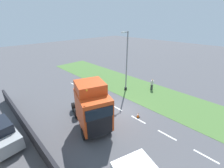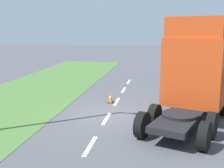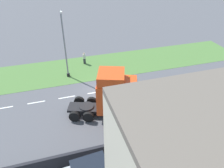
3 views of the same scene
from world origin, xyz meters
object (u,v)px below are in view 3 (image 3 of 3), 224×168
object	(u,v)px
pedestrian	(84,58)
lorry_cab	(114,95)
traffic_cone_lead	(119,85)
lamp_post	(65,49)
flatbed_truck	(194,104)

from	to	relation	value
pedestrian	lorry_cab	bearing A→B (deg)	3.70
pedestrian	traffic_cone_lead	xyz separation A→B (m)	(7.02, 2.75, -0.53)
lamp_post	pedestrian	distance (m)	4.91
flatbed_truck	lamp_post	bearing A→B (deg)	61.62
lorry_cab	traffic_cone_lead	xyz separation A→B (m)	(-4.45, 2.01, -2.06)
pedestrian	traffic_cone_lead	bearing A→B (deg)	21.42
flatbed_truck	traffic_cone_lead	size ratio (longest dim) A/B	10.34
lorry_cab	pedestrian	bearing A→B (deg)	-156.20
lorry_cab	pedestrian	world-z (taller)	lorry_cab
flatbed_truck	lamp_post	size ratio (longest dim) A/B	0.72
lamp_post	pedestrian	size ratio (longest dim) A/B	4.98
lamp_post	traffic_cone_lead	bearing A→B (deg)	52.55
flatbed_truck	pedestrian	size ratio (longest dim) A/B	3.61
lamp_post	lorry_cab	bearing A→B (deg)	21.41
flatbed_truck	traffic_cone_lead	bearing A→B (deg)	54.78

